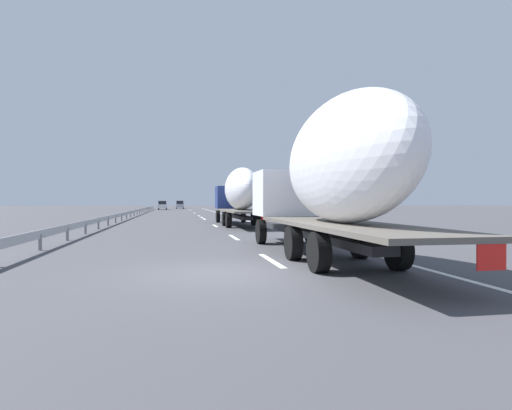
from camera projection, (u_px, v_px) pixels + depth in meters
name	position (u px, v px, depth m)	size (l,w,h in m)	color
ground_plane	(185.00, 217.00, 50.23)	(260.00, 260.00, 0.00)	#424247
lane_stripe_0	(271.00, 260.00, 13.21)	(3.20, 0.20, 0.01)	white
lane_stripe_1	(234.00, 237.00, 21.63)	(3.20, 0.20, 0.01)	white
lane_stripe_2	(215.00, 226.00, 31.88)	(3.20, 0.20, 0.01)	white
lane_stripe_3	(204.00, 219.00, 43.93)	(3.20, 0.20, 0.01)	white
lane_stripe_4	(202.00, 217.00, 48.21)	(3.20, 0.20, 0.01)	white
lane_stripe_5	(199.00, 216.00, 53.79)	(3.20, 0.20, 0.01)	white
lane_stripe_6	(194.00, 213.00, 66.59)	(3.20, 0.20, 0.01)	white
lane_stripe_7	(190.00, 210.00, 85.29)	(3.20, 0.20, 0.01)	white
lane_stripe_8	(189.00, 209.00, 95.78)	(3.20, 0.20, 0.01)	white
lane_stripe_9	(188.00, 209.00, 102.93)	(3.20, 0.20, 0.01)	white
edge_line_right	(227.00, 215.00, 56.16)	(110.00, 0.20, 0.01)	white
truck_lead	(239.00, 193.00, 32.29)	(14.16, 2.55, 4.23)	navy
truck_trailing	(330.00, 173.00, 13.32)	(14.14, 2.55, 4.80)	silver
car_white_van	(162.00, 205.00, 92.98)	(4.38, 1.87, 1.90)	white
car_silver_hatch	(180.00, 205.00, 104.15)	(4.68, 1.88, 1.94)	#ADB2B7
road_sign	(242.00, 199.00, 51.42)	(0.10, 0.90, 2.93)	gray
tree_0	(239.00, 193.00, 74.42)	(2.79, 2.79, 5.33)	#472D19
tree_1	(234.00, 190.00, 99.10)	(3.42, 3.42, 7.00)	#472D19
tree_2	(264.00, 187.00, 67.54)	(3.98, 3.98, 6.76)	#472D19
guardrail_median	(134.00, 212.00, 52.08)	(94.00, 0.10, 0.76)	#9EA0A5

